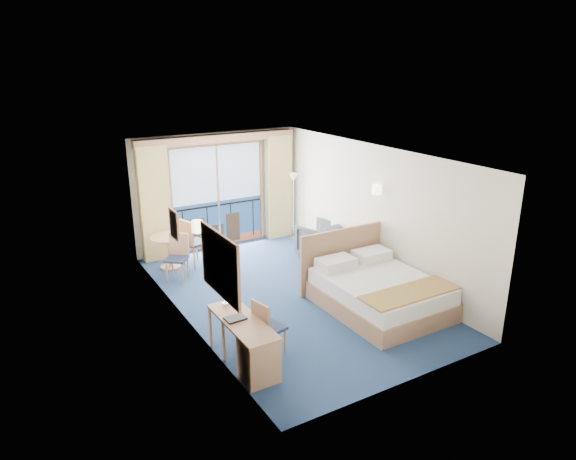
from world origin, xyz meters
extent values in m
plane|color=navy|center=(0.00, 0.00, 0.00)|extent=(6.50, 6.50, 0.00)
cube|color=silver|center=(0.00, 3.26, 1.35)|extent=(4.00, 0.02, 2.70)
cube|color=silver|center=(0.00, -3.26, 1.35)|extent=(4.00, 0.02, 2.70)
cube|color=silver|center=(-2.01, 0.00, 1.35)|extent=(0.02, 6.50, 2.70)
cube|color=silver|center=(2.01, 0.00, 1.35)|extent=(0.02, 6.50, 2.70)
cube|color=white|center=(0.00, 0.00, 2.71)|extent=(4.00, 6.50, 0.02)
cube|color=navy|center=(0.00, 3.22, 0.56)|extent=(2.20, 0.02, 1.08)
cube|color=silver|center=(0.00, 3.22, 1.76)|extent=(2.20, 0.02, 1.32)
cube|color=brown|center=(0.00, 3.22, 0.10)|extent=(2.20, 0.02, 0.20)
cube|color=black|center=(0.00, 3.22, 1.00)|extent=(2.20, 0.02, 0.04)
cube|color=#A97B5B|center=(0.00, 3.21, 2.46)|extent=(2.36, 0.03, 0.12)
cube|color=#A97B5B|center=(-1.15, 3.21, 1.20)|extent=(0.06, 0.03, 2.40)
cube|color=#A97B5B|center=(1.15, 3.21, 1.20)|extent=(0.06, 0.03, 2.40)
cube|color=silver|center=(0.00, 3.21, 1.20)|extent=(0.05, 0.02, 2.40)
cube|color=#362518|center=(0.35, 3.21, 0.40)|extent=(0.35, 0.02, 0.70)
cube|color=#362518|center=(-0.55, 3.21, 0.40)|extent=(0.35, 0.02, 0.70)
cube|color=#362518|center=(-0.05, 3.21, 0.30)|extent=(0.30, 0.02, 0.45)
cube|color=black|center=(-0.90, 3.22, 0.55)|extent=(0.02, 0.01, 0.90)
cube|color=black|center=(-0.30, 3.22, 0.55)|extent=(0.03, 0.01, 0.90)
cube|color=black|center=(0.30, 3.22, 0.55)|extent=(0.03, 0.01, 0.90)
cube|color=black|center=(0.90, 3.22, 0.55)|extent=(0.02, 0.01, 0.90)
cube|color=tan|center=(-1.55, 3.07, 1.28)|extent=(0.65, 0.22, 2.55)
cube|color=tan|center=(1.55, 3.07, 1.28)|extent=(0.65, 0.22, 2.55)
cube|color=#A97B5B|center=(0.00, 3.10, 2.58)|extent=(3.80, 0.25, 0.18)
cube|color=#A97B5B|center=(-1.98, -1.50, 1.55)|extent=(0.04, 1.25, 0.95)
cube|color=silver|center=(-1.95, -1.50, 1.55)|extent=(0.01, 1.12, 0.82)
cube|color=#A97B5B|center=(-1.98, 0.45, 1.60)|extent=(0.03, 0.42, 0.52)
cube|color=gray|center=(-1.96, 0.45, 1.60)|extent=(0.01, 0.34, 0.44)
cylinder|color=beige|center=(-1.94, -0.60, 1.85)|extent=(0.18, 0.18, 0.18)
cylinder|color=beige|center=(1.94, -0.15, 1.85)|extent=(0.18, 0.18, 0.18)
cube|color=#A97B5B|center=(1.10, -1.37, 0.16)|extent=(1.75, 2.19, 0.33)
cube|color=silver|center=(1.10, -1.37, 0.47)|extent=(1.69, 2.12, 0.27)
cube|color=tan|center=(1.10, -2.09, 0.62)|extent=(1.73, 0.60, 0.03)
cube|color=silver|center=(0.69, -0.59, 0.70)|extent=(0.68, 0.44, 0.20)
cube|color=silver|center=(1.52, -0.59, 0.70)|extent=(0.68, 0.44, 0.20)
cube|color=#A97B5B|center=(1.10, -0.22, 0.60)|extent=(1.92, 0.07, 1.20)
cube|color=#A47C57|center=(1.74, 0.13, 0.31)|extent=(0.47, 0.45, 0.62)
cube|color=silver|center=(1.78, 0.08, 0.65)|extent=(0.20, 0.18, 0.07)
imported|color=#3F464D|center=(1.65, 1.34, 0.40)|extent=(1.08, 1.09, 0.79)
cylinder|color=silver|center=(1.75, 2.69, 0.02)|extent=(0.23, 0.23, 0.03)
cylinder|color=silver|center=(1.75, 2.69, 0.78)|extent=(0.03, 0.03, 1.57)
cone|color=beige|center=(1.75, 2.69, 1.57)|extent=(0.21, 0.21, 0.19)
cube|color=#A97B5B|center=(-1.74, -1.67, 0.67)|extent=(0.51, 1.47, 0.04)
cube|color=#A47C57|center=(-1.74, -2.17, 0.33)|extent=(0.48, 0.44, 0.65)
cylinder|color=#A97B5B|center=(-1.96, -1.48, 0.33)|extent=(0.05, 0.05, 0.65)
cylinder|color=#A97B5B|center=(-1.51, -1.48, 0.33)|extent=(0.05, 0.05, 0.65)
cylinder|color=#A97B5B|center=(-1.96, -0.98, 0.33)|extent=(0.05, 0.05, 0.65)
cylinder|color=#A97B5B|center=(-1.51, -0.98, 0.33)|extent=(0.05, 0.05, 0.65)
cube|color=#1E2946|center=(-1.27, -1.65, 0.43)|extent=(0.46, 0.46, 0.05)
cube|color=#A97B5B|center=(-1.46, -1.69, 0.67)|extent=(0.12, 0.39, 0.46)
cylinder|color=#A97B5B|center=(-1.09, -1.77, 0.21)|extent=(0.03, 0.03, 0.42)
cylinder|color=#A97B5B|center=(-1.15, -1.46, 0.21)|extent=(0.03, 0.03, 0.42)
cylinder|color=#A97B5B|center=(-1.39, -1.84, 0.21)|extent=(0.03, 0.03, 0.42)
cylinder|color=#A97B5B|center=(-1.46, -1.53, 0.21)|extent=(0.03, 0.03, 0.42)
cube|color=black|center=(-1.81, -1.58, 0.70)|extent=(0.30, 0.23, 0.03)
cylinder|color=silver|center=(-1.74, -1.08, 0.72)|extent=(0.11, 0.11, 0.02)
cylinder|color=silver|center=(-1.74, -1.08, 0.90)|extent=(0.02, 0.02, 0.38)
cone|color=beige|center=(-1.74, -1.08, 1.09)|extent=(0.10, 0.10, 0.09)
cylinder|color=#A97B5B|center=(-1.48, 2.45, 0.69)|extent=(0.79, 0.79, 0.04)
cylinder|color=#A97B5B|center=(-1.48, 2.45, 0.34)|extent=(0.08, 0.08, 0.69)
cylinder|color=#A97B5B|center=(-1.48, 2.45, 0.01)|extent=(0.43, 0.43, 0.03)
cube|color=#1E2946|center=(-0.94, 2.34, 0.50)|extent=(0.56, 0.56, 0.05)
cube|color=#A97B5B|center=(-1.15, 2.28, 0.78)|extent=(0.18, 0.44, 0.53)
cylinder|color=#A97B5B|center=(-0.72, 2.23, 0.24)|extent=(0.04, 0.04, 0.48)
cylinder|color=#A97B5B|center=(-0.83, 2.57, 0.24)|extent=(0.04, 0.04, 0.48)
cylinder|color=#A97B5B|center=(-1.06, 2.12, 0.24)|extent=(0.04, 0.04, 0.48)
cylinder|color=#A97B5B|center=(-1.17, 2.46, 0.24)|extent=(0.04, 0.04, 0.48)
cube|color=#1E2946|center=(-1.57, 1.73, 0.45)|extent=(0.57, 0.57, 0.05)
cube|color=#A97B5B|center=(-1.45, 1.88, 0.70)|extent=(0.34, 0.28, 0.48)
cylinder|color=#A97B5B|center=(-1.80, 1.71, 0.22)|extent=(0.03, 0.03, 0.43)
cylinder|color=#A97B5B|center=(-1.54, 1.50, 0.22)|extent=(0.03, 0.03, 0.43)
cylinder|color=#A97B5B|center=(-1.59, 1.96, 0.22)|extent=(0.03, 0.03, 0.43)
cylinder|color=#A97B5B|center=(-1.34, 1.76, 0.22)|extent=(0.03, 0.03, 0.43)
camera|label=1|loc=(-4.52, -7.67, 4.25)|focal=32.00mm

